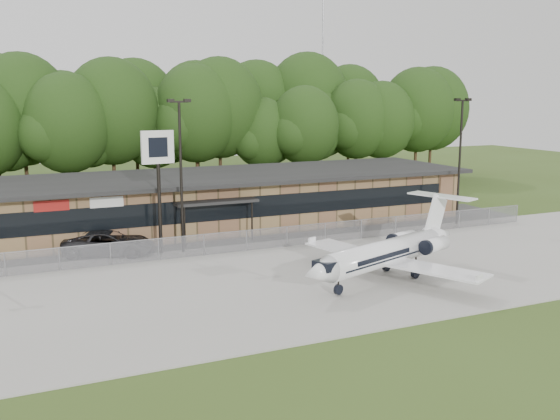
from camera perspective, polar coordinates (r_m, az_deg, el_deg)
name	(u,v)px	position (r m, az deg, el deg)	size (l,w,h in m)	color
ground	(381,322)	(30.01, 9.23, -10.09)	(160.00, 160.00, 0.00)	#3A4F1C
apron	(306,277)	(36.58, 2.35, -6.11)	(64.00, 18.00, 0.08)	#9E9B93
parking_lot	(238,237)	(46.83, -3.89, -2.44)	(50.00, 9.00, 0.06)	#383835
terminal	(218,199)	(50.53, -5.65, 0.97)	(41.00, 11.65, 4.30)	olive
fence	(260,239)	(42.57, -1.82, -2.70)	(46.00, 0.04, 1.52)	gray
treeline	(163,124)	(67.31, -10.63, 7.76)	(72.00, 12.00, 15.00)	#193210
radio_mast	(322,79)	(80.72, 3.90, 11.88)	(0.20, 0.20, 25.00)	gray
light_pole_mid	(181,165)	(41.53, -9.06, 4.12)	(1.55, 0.30, 10.23)	black
light_pole_right	(460,152)	(52.35, 16.14, 5.13)	(1.55, 0.30, 10.23)	black
business_jet	(389,253)	(36.16, 9.94, -3.90)	(13.07, 11.69, 4.46)	white
suv	(109,243)	(42.76, -15.36, -2.95)	(2.74, 5.94, 1.65)	#302F32
pole_sign	(158,160)	(41.45, -11.09, 4.48)	(2.17, 0.42, 8.22)	black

